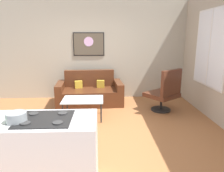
% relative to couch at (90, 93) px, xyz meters
% --- Properties ---
extents(ground, '(6.40, 6.40, 0.04)m').
position_rel_couch_xyz_m(ground, '(0.13, -1.82, -0.31)').
color(ground, '#985E35').
extents(back_wall, '(6.40, 0.05, 2.80)m').
position_rel_couch_xyz_m(back_wall, '(0.13, 0.61, 1.11)').
color(back_wall, '#ACA591').
rests_on(back_wall, ground).
extents(couch, '(1.78, 0.99, 0.87)m').
position_rel_couch_xyz_m(couch, '(0.00, 0.00, 0.00)').
color(couch, '#4E2715').
rests_on(couch, ground).
extents(coffee_table, '(0.89, 0.63, 0.44)m').
position_rel_couch_xyz_m(coffee_table, '(-0.09, -1.06, 0.12)').
color(coffee_table, silver).
rests_on(coffee_table, ground).
extents(armchair, '(0.93, 0.92, 1.05)m').
position_rel_couch_xyz_m(armchair, '(1.84, -0.71, 0.20)').
color(armchair, black).
rests_on(armchair, ground).
extents(kitchen_counter, '(1.80, 0.65, 0.91)m').
position_rel_couch_xyz_m(kitchen_counter, '(-0.62, -3.26, 0.16)').
color(kitchen_counter, silver).
rests_on(kitchen_counter, ground).
extents(mixing_bowl, '(0.22, 0.22, 0.11)m').
position_rel_couch_xyz_m(mixing_bowl, '(-0.58, -3.32, 0.65)').
color(mixing_bowl, gray).
rests_on(mixing_bowl, kitchen_counter).
extents(wall_painting, '(0.88, 0.03, 0.65)m').
position_rel_couch_xyz_m(wall_painting, '(-0.03, 0.56, 1.28)').
color(wall_painting, black).
extents(window, '(0.03, 1.34, 1.70)m').
position_rel_couch_xyz_m(window, '(2.72, -0.92, 1.24)').
color(window, silver).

